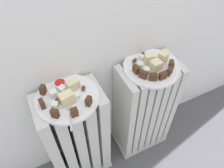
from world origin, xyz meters
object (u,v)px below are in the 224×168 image
(radiator_left, at_px, (77,138))
(jam_bowl_left, at_px, (60,84))
(radiator_right, at_px, (144,110))
(fork, at_px, (70,115))
(plate_right, at_px, (152,67))
(plate_left, at_px, (67,98))

(radiator_left, distance_m, jam_bowl_left, 0.33)
(radiator_right, relative_size, fork, 5.50)
(radiator_right, height_order, plate_right, plate_right)
(plate_left, relative_size, fork, 2.20)
(plate_right, bearing_deg, fork, -167.74)
(radiator_left, bearing_deg, plate_right, 0.00)
(jam_bowl_left, bearing_deg, fork, -94.55)
(plate_right, bearing_deg, radiator_left, -180.00)
(jam_bowl_left, bearing_deg, radiator_left, -85.47)
(radiator_left, distance_m, plate_right, 0.47)
(radiator_left, relative_size, radiator_right, 1.00)
(plate_left, height_order, jam_bowl_left, jam_bowl_left)
(plate_right, relative_size, jam_bowl_left, 4.88)
(plate_left, bearing_deg, fork, -101.15)
(jam_bowl_left, distance_m, fork, 0.14)
(plate_left, bearing_deg, plate_right, 0.00)
(radiator_right, xyz_separation_m, plate_right, (0.00, 0.00, 0.30))
(radiator_right, distance_m, plate_left, 0.47)
(radiator_left, xyz_separation_m, plate_right, (0.36, 0.00, 0.30))
(jam_bowl_left, height_order, fork, jam_bowl_left)
(radiator_left, distance_m, fork, 0.32)
(radiator_left, height_order, plate_left, plate_left)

